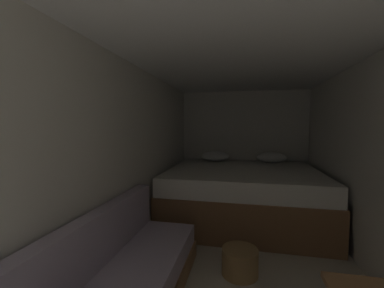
% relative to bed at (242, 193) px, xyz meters
% --- Properties ---
extents(ground_plane, '(6.85, 6.85, 0.00)m').
position_rel_bed_xyz_m(ground_plane, '(0.00, -1.47, -0.38)').
color(ground_plane, '#B2A893').
extents(wall_back, '(2.35, 0.05, 2.01)m').
position_rel_bed_xyz_m(wall_back, '(0.00, 0.98, 0.62)').
color(wall_back, silver).
rests_on(wall_back, ground).
extents(wall_left, '(0.05, 4.85, 2.01)m').
position_rel_bed_xyz_m(wall_left, '(-1.15, -1.47, 0.62)').
color(wall_left, silver).
rests_on(wall_left, ground).
extents(ceiling_slab, '(2.35, 4.85, 0.05)m').
position_rel_bed_xyz_m(ceiling_slab, '(0.00, -1.47, 1.66)').
color(ceiling_slab, white).
rests_on(ceiling_slab, wall_left).
extents(bed, '(2.13, 1.84, 0.93)m').
position_rel_bed_xyz_m(bed, '(0.00, 0.00, 0.00)').
color(bed, brown).
rests_on(bed, ground).
extents(wicker_basket, '(0.33, 0.33, 0.24)m').
position_rel_bed_xyz_m(wicker_basket, '(-0.01, -1.39, -0.26)').
color(wicker_basket, olive).
rests_on(wicker_basket, ground).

